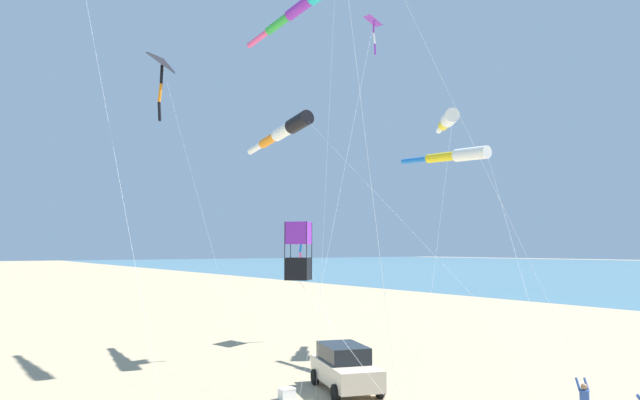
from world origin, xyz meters
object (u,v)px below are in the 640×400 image
(parked_car, at_px, (345,367))
(kite_delta_white_trailing, at_px, (163,64))
(kite_windsock_orange_high_right, at_px, (447,121))
(kite_delta_black_fish_shape, at_px, (374,22))
(kite_delta_blue_topmost, at_px, (303,237))
(kite_box_striped_overhead, at_px, (298,251))
(kite_windsock_teal_far_right, at_px, (455,156))
(cooler_box, at_px, (287,393))
(kite_windsock_small_distant, at_px, (302,6))
(kite_windsock_magenta_far_left, at_px, (285,131))

(parked_car, relative_size, kite_delta_white_trailing, 0.29)
(kite_windsock_orange_high_right, bearing_deg, kite_delta_black_fish_shape, -22.84)
(kite_delta_white_trailing, xyz_separation_m, kite_delta_black_fish_shape, (-12.48, 1.84, 4.46))
(parked_car, distance_m, kite_delta_black_fish_shape, 21.25)
(kite_delta_blue_topmost, bearing_deg, kite_box_striped_overhead, 57.02)
(kite_windsock_orange_high_right, xyz_separation_m, kite_delta_white_trailing, (16.80, -3.66, 1.51))
(kite_windsock_orange_high_right, relative_size, kite_delta_black_fish_shape, 0.71)
(kite_windsock_orange_high_right, xyz_separation_m, kite_windsock_teal_far_right, (3.74, 3.96, -3.07))
(kite_windsock_orange_high_right, bearing_deg, cooler_box, 17.67)
(parked_car, distance_m, kite_windsock_teal_far_right, 12.59)
(cooler_box, distance_m, kite_windsock_small_distant, 21.90)
(parked_car, bearing_deg, kite_box_striped_overhead, 44.89)
(cooler_box, distance_m, kite_delta_blue_topmost, 15.86)
(kite_delta_white_trailing, height_order, kite_windsock_teal_far_right, kite_delta_white_trailing)
(kite_delta_white_trailing, relative_size, kite_delta_blue_topmost, 1.15)
(kite_box_striped_overhead, bearing_deg, kite_delta_blue_topmost, -122.98)
(kite_windsock_magenta_far_left, relative_size, kite_delta_white_trailing, 1.39)
(kite_windsock_orange_high_right, relative_size, kite_windsock_teal_far_right, 0.97)
(kite_windsock_magenta_far_left, height_order, kite_delta_blue_topmost, kite_windsock_magenta_far_left)
(kite_delta_blue_topmost, distance_m, kite_delta_black_fish_shape, 14.33)
(kite_windsock_orange_high_right, relative_size, kite_windsock_small_distant, 0.68)
(kite_delta_white_trailing, distance_m, kite_windsock_small_distant, 9.23)
(parked_car, xyz_separation_m, kite_box_striped_overhead, (6.30, 6.27, 4.90))
(kite_box_striped_overhead, bearing_deg, kite_windsock_teal_far_right, -153.40)
(kite_delta_blue_topmost, bearing_deg, kite_windsock_small_distant, 56.25)
(kite_windsock_teal_far_right, height_order, kite_delta_blue_topmost, kite_windsock_teal_far_right)
(kite_windsock_magenta_far_left, distance_m, kite_windsock_small_distant, 7.33)
(kite_windsock_orange_high_right, bearing_deg, kite_windsock_magenta_far_left, -23.72)
(kite_windsock_small_distant, relative_size, kite_delta_black_fish_shape, 1.04)
(kite_windsock_orange_high_right, relative_size, kite_box_striped_overhead, 2.15)
(kite_windsock_magenta_far_left, height_order, kite_windsock_teal_far_right, kite_windsock_magenta_far_left)
(kite_windsock_orange_high_right, distance_m, kite_windsock_small_distant, 11.24)
(kite_windsock_teal_far_right, relative_size, kite_delta_blue_topmost, 1.05)
(kite_windsock_magenta_far_left, relative_size, kite_delta_black_fish_shape, 1.10)
(parked_car, bearing_deg, kite_windsock_magenta_far_left, -104.51)
(kite_delta_white_trailing, relative_size, kite_box_striped_overhead, 2.41)
(cooler_box, bearing_deg, kite_delta_black_fish_shape, -147.44)
(kite_windsock_teal_far_right, bearing_deg, kite_windsock_small_distant, -53.31)
(kite_delta_blue_topmost, bearing_deg, cooler_box, 54.91)
(kite_delta_black_fish_shape, bearing_deg, kite_windsock_small_distant, -13.91)
(parked_car, relative_size, kite_windsock_magenta_far_left, 0.21)
(kite_windsock_magenta_far_left, relative_size, kite_windsock_small_distant, 1.06)
(parked_car, bearing_deg, kite_delta_white_trailing, -58.26)
(cooler_box, height_order, kite_windsock_teal_far_right, kite_windsock_teal_far_right)
(kite_windsock_orange_high_right, xyz_separation_m, kite_windsock_magenta_far_left, (9.30, -4.09, -1.02))
(kite_windsock_magenta_far_left, bearing_deg, cooler_box, 59.86)
(cooler_box, relative_size, kite_box_striped_overhead, 0.09)
(kite_windsock_orange_high_right, bearing_deg, kite_delta_white_trailing, -12.29)
(kite_windsock_orange_high_right, distance_m, kite_windsock_teal_far_right, 6.25)
(cooler_box, xyz_separation_m, kite_windsock_teal_far_right, (-10.58, -0.61, 10.55))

